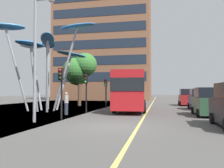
{
  "coord_description": "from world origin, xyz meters",
  "views": [
    {
      "loc": [
        2.35,
        -11.88,
        1.82
      ],
      "look_at": [
        -1.74,
        8.23,
        2.5
      ],
      "focal_mm": 37.26,
      "sensor_mm": 36.0,
      "label": 1
    }
  ],
  "objects_px": {
    "traffic_light_kerb_far": "(86,85)",
    "leaf_sculpture": "(45,45)",
    "car_parked_mid": "(207,103)",
    "car_side_street": "(187,98)",
    "traffic_light_island_mid": "(106,87)",
    "traffic_light_opposite": "(106,87)",
    "traffic_light_kerb_near": "(61,82)",
    "pedestrian": "(66,103)",
    "red_bus": "(131,89)",
    "street_lamp": "(39,42)",
    "car_parked_far": "(199,100)"
  },
  "relations": [
    {
      "from": "traffic_light_kerb_near",
      "to": "pedestrian",
      "type": "xyz_separation_m",
      "value": [
        -0.93,
        3.15,
        -1.54
      ]
    },
    {
      "from": "red_bus",
      "to": "street_lamp",
      "type": "height_order",
      "value": "street_lamp"
    },
    {
      "from": "traffic_light_island_mid",
      "to": "car_parked_mid",
      "type": "relative_size",
      "value": 0.76
    },
    {
      "from": "red_bus",
      "to": "street_lamp",
      "type": "bearing_deg",
      "value": -114.31
    },
    {
      "from": "traffic_light_island_mid",
      "to": "pedestrian",
      "type": "height_order",
      "value": "traffic_light_island_mid"
    },
    {
      "from": "leaf_sculpture",
      "to": "pedestrian",
      "type": "relative_size",
      "value": 5.81
    },
    {
      "from": "traffic_light_kerb_far",
      "to": "leaf_sculpture",
      "type": "bearing_deg",
      "value": 161.44
    },
    {
      "from": "car_parked_mid",
      "to": "car_side_street",
      "type": "height_order",
      "value": "car_side_street"
    },
    {
      "from": "traffic_light_opposite",
      "to": "car_side_street",
      "type": "height_order",
      "value": "traffic_light_opposite"
    },
    {
      "from": "leaf_sculpture",
      "to": "traffic_light_opposite",
      "type": "height_order",
      "value": "leaf_sculpture"
    },
    {
      "from": "red_bus",
      "to": "pedestrian",
      "type": "height_order",
      "value": "red_bus"
    },
    {
      "from": "car_parked_far",
      "to": "car_side_street",
      "type": "xyz_separation_m",
      "value": [
        -0.41,
        6.79,
        0.04
      ]
    },
    {
      "from": "car_parked_mid",
      "to": "pedestrian",
      "type": "bearing_deg",
      "value": -172.66
    },
    {
      "from": "traffic_light_island_mid",
      "to": "traffic_light_opposite",
      "type": "xyz_separation_m",
      "value": [
        -0.09,
        0.57,
        0.01
      ]
    },
    {
      "from": "leaf_sculpture",
      "to": "car_parked_mid",
      "type": "relative_size",
      "value": 2.42
    },
    {
      "from": "car_parked_mid",
      "to": "car_side_street",
      "type": "bearing_deg",
      "value": 89.96
    },
    {
      "from": "traffic_light_kerb_far",
      "to": "pedestrian",
      "type": "xyz_separation_m",
      "value": [
        -1.1,
        -1.61,
        -1.51
      ]
    },
    {
      "from": "traffic_light_opposite",
      "to": "street_lamp",
      "type": "distance_m",
      "value": 13.53
    },
    {
      "from": "car_parked_far",
      "to": "pedestrian",
      "type": "distance_m",
      "value": 13.63
    },
    {
      "from": "pedestrian",
      "to": "red_bus",
      "type": "bearing_deg",
      "value": 47.55
    },
    {
      "from": "leaf_sculpture",
      "to": "car_parked_mid",
      "type": "distance_m",
      "value": 15.38
    },
    {
      "from": "red_bus",
      "to": "street_lamp",
      "type": "distance_m",
      "value": 10.89
    },
    {
      "from": "traffic_light_island_mid",
      "to": "car_parked_mid",
      "type": "distance_m",
      "value": 11.64
    },
    {
      "from": "traffic_light_kerb_near",
      "to": "traffic_light_opposite",
      "type": "relative_size",
      "value": 1.03
    },
    {
      "from": "red_bus",
      "to": "traffic_light_kerb_far",
      "type": "xyz_separation_m",
      "value": [
        -3.43,
        -3.35,
        0.36
      ]
    },
    {
      "from": "traffic_light_opposite",
      "to": "car_parked_mid",
      "type": "relative_size",
      "value": 0.76
    },
    {
      "from": "red_bus",
      "to": "car_parked_far",
      "type": "relative_size",
      "value": 2.67
    },
    {
      "from": "traffic_light_kerb_far",
      "to": "car_parked_far",
      "type": "relative_size",
      "value": 0.87
    },
    {
      "from": "street_lamp",
      "to": "car_parked_far",
      "type": "bearing_deg",
      "value": 48.43
    },
    {
      "from": "leaf_sculpture",
      "to": "traffic_light_kerb_near",
      "type": "relative_size",
      "value": 3.09
    },
    {
      "from": "traffic_light_kerb_near",
      "to": "traffic_light_island_mid",
      "type": "distance_m",
      "value": 11.21
    },
    {
      "from": "red_bus",
      "to": "car_parked_mid",
      "type": "bearing_deg",
      "value": -29.77
    },
    {
      "from": "traffic_light_kerb_near",
      "to": "traffic_light_opposite",
      "type": "height_order",
      "value": "traffic_light_kerb_near"
    },
    {
      "from": "traffic_light_kerb_near",
      "to": "car_parked_mid",
      "type": "distance_m",
      "value": 10.93
    },
    {
      "from": "traffic_light_kerb_far",
      "to": "traffic_light_island_mid",
      "type": "xyz_separation_m",
      "value": [
        0.23,
        6.45,
        -0.05
      ]
    },
    {
      "from": "red_bus",
      "to": "pedestrian",
      "type": "relative_size",
      "value": 5.71
    },
    {
      "from": "car_parked_far",
      "to": "car_parked_mid",
      "type": "bearing_deg",
      "value": -93.8
    },
    {
      "from": "car_parked_far",
      "to": "pedestrian",
      "type": "relative_size",
      "value": 2.14
    },
    {
      "from": "traffic_light_kerb_far",
      "to": "traffic_light_island_mid",
      "type": "distance_m",
      "value": 6.46
    },
    {
      "from": "car_parked_far",
      "to": "street_lamp",
      "type": "height_order",
      "value": "street_lamp"
    },
    {
      "from": "traffic_light_kerb_near",
      "to": "traffic_light_island_mid",
      "type": "height_order",
      "value": "traffic_light_kerb_near"
    },
    {
      "from": "street_lamp",
      "to": "pedestrian",
      "type": "relative_size",
      "value": 4.24
    },
    {
      "from": "traffic_light_kerb_near",
      "to": "car_side_street",
      "type": "distance_m",
      "value": 20.3
    },
    {
      "from": "traffic_light_opposite",
      "to": "car_side_street",
      "type": "distance_m",
      "value": 11.32
    },
    {
      "from": "car_parked_mid",
      "to": "leaf_sculpture",
      "type": "bearing_deg",
      "value": 172.91
    },
    {
      "from": "leaf_sculpture",
      "to": "traffic_light_kerb_near",
      "type": "height_order",
      "value": "leaf_sculpture"
    },
    {
      "from": "pedestrian",
      "to": "car_parked_far",
      "type": "bearing_deg",
      "value": 34.73
    },
    {
      "from": "red_bus",
      "to": "traffic_light_opposite",
      "type": "bearing_deg",
      "value": 131.9
    },
    {
      "from": "car_side_street",
      "to": "traffic_light_island_mid",
      "type": "bearing_deg",
      "value": -145.5
    },
    {
      "from": "leaf_sculpture",
      "to": "traffic_light_kerb_far",
      "type": "xyz_separation_m",
      "value": [
        4.66,
        -1.56,
        -3.88
      ]
    }
  ]
}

